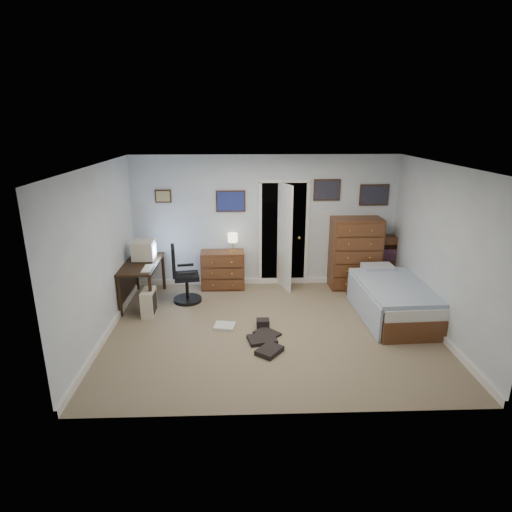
{
  "coord_description": "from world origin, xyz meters",
  "views": [
    {
      "loc": [
        -0.46,
        -5.95,
        3.08
      ],
      "look_at": [
        -0.24,
        0.3,
        1.1
      ],
      "focal_mm": 30.0,
      "sensor_mm": 36.0,
      "label": 1
    }
  ],
  "objects_px": {
    "office_chair": "(183,280)",
    "low_dresser": "(223,270)",
    "computer_desk": "(137,272)",
    "tall_dresser": "(355,253)",
    "bed": "(391,299)"
  },
  "relations": [
    {
      "from": "office_chair",
      "to": "low_dresser",
      "type": "xyz_separation_m",
      "value": [
        0.67,
        0.64,
        -0.04
      ]
    },
    {
      "from": "computer_desk",
      "to": "tall_dresser",
      "type": "relative_size",
      "value": 0.93
    },
    {
      "from": "computer_desk",
      "to": "bed",
      "type": "distance_m",
      "value": 4.34
    },
    {
      "from": "bed",
      "to": "low_dresser",
      "type": "bearing_deg",
      "value": 152.35
    },
    {
      "from": "office_chair",
      "to": "bed",
      "type": "bearing_deg",
      "value": -21.35
    },
    {
      "from": "computer_desk",
      "to": "tall_dresser",
      "type": "bearing_deg",
      "value": 8.77
    },
    {
      "from": "computer_desk",
      "to": "bed",
      "type": "relative_size",
      "value": 0.64
    },
    {
      "from": "low_dresser",
      "to": "bed",
      "type": "relative_size",
      "value": 0.42
    },
    {
      "from": "tall_dresser",
      "to": "bed",
      "type": "xyz_separation_m",
      "value": [
        0.29,
        -1.31,
        -0.38
      ]
    },
    {
      "from": "computer_desk",
      "to": "low_dresser",
      "type": "bearing_deg",
      "value": 23.21
    },
    {
      "from": "office_chair",
      "to": "tall_dresser",
      "type": "xyz_separation_m",
      "value": [
        3.19,
        0.62,
        0.28
      ]
    },
    {
      "from": "low_dresser",
      "to": "bed",
      "type": "height_order",
      "value": "low_dresser"
    },
    {
      "from": "tall_dresser",
      "to": "computer_desk",
      "type": "bearing_deg",
      "value": -171.73
    },
    {
      "from": "bed",
      "to": "office_chair",
      "type": "bearing_deg",
      "value": 166.53
    },
    {
      "from": "computer_desk",
      "to": "tall_dresser",
      "type": "xyz_separation_m",
      "value": [
        3.99,
        0.6,
        0.12
      ]
    }
  ]
}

